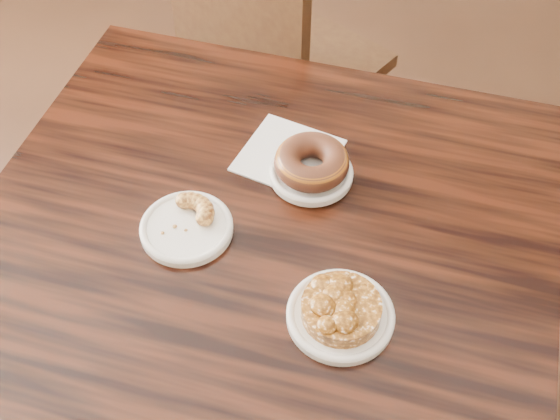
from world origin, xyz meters
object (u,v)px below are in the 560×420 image
at_px(chair_far, 289,65).
at_px(cruller_fragment, 185,221).
at_px(cafe_table, 260,357).
at_px(glazed_donut, 312,162).
at_px(apple_fritter, 341,306).

bearing_deg(chair_far, cruller_fragment, 119.20).
height_order(cafe_table, cruller_fragment, cruller_fragment).
bearing_deg(cruller_fragment, glazed_donut, 55.50).
distance_m(glazed_donut, apple_fritter, 0.28).
bearing_deg(cruller_fragment, apple_fritter, -8.68).
relative_size(cafe_table, chair_far, 1.05).
xyz_separation_m(cafe_table, chair_far, (-0.30, 0.77, 0.08)).
bearing_deg(cafe_table, cruller_fragment, -177.04).
bearing_deg(apple_fritter, cruller_fragment, 171.32).
relative_size(cafe_table, apple_fritter, 6.05).
distance_m(cafe_table, apple_fritter, 0.45).
relative_size(cafe_table, glazed_donut, 7.39).
height_order(apple_fritter, cruller_fragment, apple_fritter).
bearing_deg(glazed_donut, cafe_table, -97.30).
bearing_deg(cafe_table, chair_far, 101.76).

